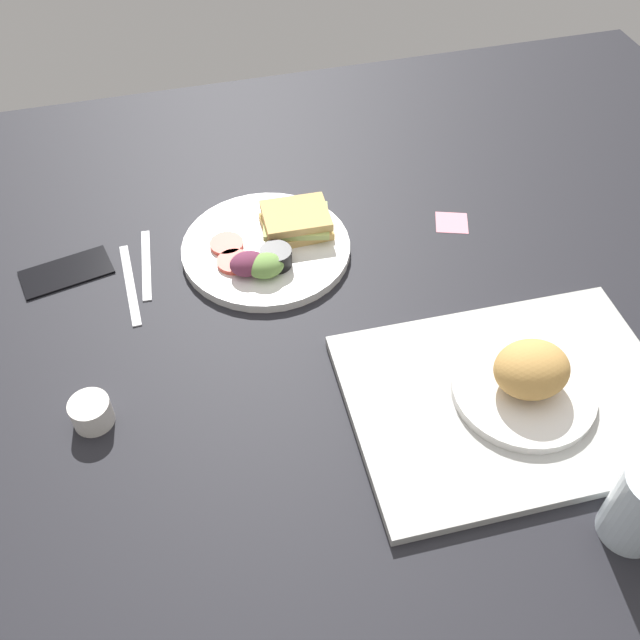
{
  "coord_description": "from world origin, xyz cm",
  "views": [
    {
      "loc": [
        20.19,
        71.61,
        82.12
      ],
      "look_at": [
        2.0,
        3.0,
        4.0
      ],
      "focal_mm": 40.25,
      "sensor_mm": 36.0,
      "label": 1
    }
  ],
  "objects_px": {
    "espresso_cup": "(91,412)",
    "fork": "(146,264)",
    "serving_tray": "(510,399)",
    "cell_phone": "(66,271)",
    "bread_plate_near": "(528,379)",
    "sticky_note": "(452,223)",
    "knife": "(130,284)",
    "plate_with_salad": "(270,245)"
  },
  "relations": [
    {
      "from": "espresso_cup",
      "to": "knife",
      "type": "bearing_deg",
      "value": -105.15
    },
    {
      "from": "serving_tray",
      "to": "cell_phone",
      "type": "distance_m",
      "value": 0.73
    },
    {
      "from": "serving_tray",
      "to": "fork",
      "type": "xyz_separation_m",
      "value": [
        0.46,
        -0.41,
        -0.01
      ]
    },
    {
      "from": "serving_tray",
      "to": "cell_phone",
      "type": "height_order",
      "value": "serving_tray"
    },
    {
      "from": "knife",
      "to": "serving_tray",
      "type": "bearing_deg",
      "value": 51.04
    },
    {
      "from": "espresso_cup",
      "to": "fork",
      "type": "distance_m",
      "value": 0.31
    },
    {
      "from": "bread_plate_near",
      "to": "cell_phone",
      "type": "xyz_separation_m",
      "value": [
        0.61,
        -0.43,
        -0.04
      ]
    },
    {
      "from": "espresso_cup",
      "to": "cell_phone",
      "type": "relative_size",
      "value": 0.39
    },
    {
      "from": "plate_with_salad",
      "to": "cell_phone",
      "type": "bearing_deg",
      "value": -6.51
    },
    {
      "from": "plate_with_salad",
      "to": "knife",
      "type": "distance_m",
      "value": 0.24
    },
    {
      "from": "espresso_cup",
      "to": "knife",
      "type": "height_order",
      "value": "espresso_cup"
    },
    {
      "from": "knife",
      "to": "sticky_note",
      "type": "height_order",
      "value": "knife"
    },
    {
      "from": "espresso_cup",
      "to": "fork",
      "type": "xyz_separation_m",
      "value": [
        -0.1,
        -0.3,
        -0.02
      ]
    },
    {
      "from": "fork",
      "to": "knife",
      "type": "distance_m",
      "value": 0.05
    },
    {
      "from": "plate_with_salad",
      "to": "sticky_note",
      "type": "height_order",
      "value": "plate_with_salad"
    },
    {
      "from": "serving_tray",
      "to": "sticky_note",
      "type": "height_order",
      "value": "serving_tray"
    },
    {
      "from": "cell_phone",
      "to": "espresso_cup",
      "type": "bearing_deg",
      "value": 83.16
    },
    {
      "from": "cell_phone",
      "to": "knife",
      "type": "bearing_deg",
      "value": 138.97
    },
    {
      "from": "plate_with_salad",
      "to": "sticky_note",
      "type": "bearing_deg",
      "value": 179.18
    },
    {
      "from": "plate_with_salad",
      "to": "cell_phone",
      "type": "height_order",
      "value": "plate_with_salad"
    },
    {
      "from": "serving_tray",
      "to": "espresso_cup",
      "type": "xyz_separation_m",
      "value": [
        0.56,
        -0.12,
        0.01
      ]
    },
    {
      "from": "espresso_cup",
      "to": "knife",
      "type": "xyz_separation_m",
      "value": [
        -0.07,
        -0.26,
        -0.02
      ]
    },
    {
      "from": "serving_tray",
      "to": "fork",
      "type": "height_order",
      "value": "serving_tray"
    },
    {
      "from": "bread_plate_near",
      "to": "fork",
      "type": "distance_m",
      "value": 0.64
    },
    {
      "from": "serving_tray",
      "to": "cell_phone",
      "type": "xyz_separation_m",
      "value": [
        0.59,
        -0.43,
        -0.0
      ]
    },
    {
      "from": "knife",
      "to": "cell_phone",
      "type": "bearing_deg",
      "value": -120.64
    },
    {
      "from": "cell_phone",
      "to": "sticky_note",
      "type": "height_order",
      "value": "cell_phone"
    },
    {
      "from": "knife",
      "to": "cell_phone",
      "type": "distance_m",
      "value": 0.11
    },
    {
      "from": "serving_tray",
      "to": "plate_with_salad",
      "type": "bearing_deg",
      "value": -56.42
    },
    {
      "from": "serving_tray",
      "to": "espresso_cup",
      "type": "distance_m",
      "value": 0.58
    },
    {
      "from": "fork",
      "to": "cell_phone",
      "type": "xyz_separation_m",
      "value": [
        0.13,
        -0.01,
        0.0
      ]
    },
    {
      "from": "espresso_cup",
      "to": "sticky_note",
      "type": "height_order",
      "value": "espresso_cup"
    },
    {
      "from": "serving_tray",
      "to": "fork",
      "type": "distance_m",
      "value": 0.62
    },
    {
      "from": "cell_phone",
      "to": "sticky_note",
      "type": "xyz_separation_m",
      "value": [
        -0.66,
        0.04,
        -0.0
      ]
    },
    {
      "from": "sticky_note",
      "to": "knife",
      "type": "bearing_deg",
      "value": 1.14
    },
    {
      "from": "bread_plate_near",
      "to": "sticky_note",
      "type": "distance_m",
      "value": 0.39
    },
    {
      "from": "knife",
      "to": "sticky_note",
      "type": "bearing_deg",
      "value": 89.18
    },
    {
      "from": "serving_tray",
      "to": "espresso_cup",
      "type": "relative_size",
      "value": 8.04
    },
    {
      "from": "serving_tray",
      "to": "knife",
      "type": "bearing_deg",
      "value": -37.01
    },
    {
      "from": "serving_tray",
      "to": "bread_plate_near",
      "type": "height_order",
      "value": "bread_plate_near"
    },
    {
      "from": "fork",
      "to": "bread_plate_near",
      "type": "bearing_deg",
      "value": 54.05
    },
    {
      "from": "fork",
      "to": "cell_phone",
      "type": "relative_size",
      "value": 1.18
    }
  ]
}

